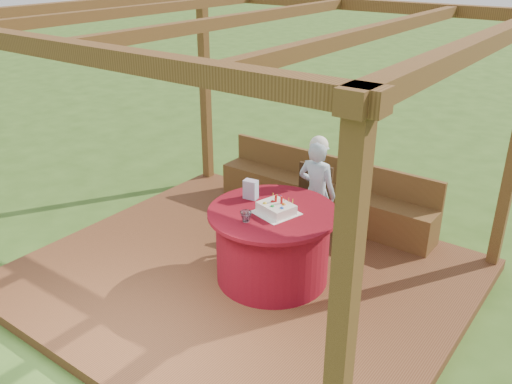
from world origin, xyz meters
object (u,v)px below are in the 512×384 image
Objects in this scene: chair at (311,198)px; drinking_glass at (246,216)px; elderly_woman at (317,191)px; bench at (323,198)px; table at (273,244)px; birthday_cake at (276,208)px; gift_bag at (251,189)px.

drinking_glass is at bearing -86.01° from chair.
chair is at bearing 135.66° from elderly_woman.
bench is 2.23× the size of table.
elderly_woman reaches higher than birthday_cake.
elderly_woman is 2.84× the size of birthday_cake.
chair is 1.46m from drinking_glass.
chair is at bearing 70.55° from gift_bag.
birthday_cake reaches higher than chair.
chair is 0.29m from elderly_woman.
elderly_woman is at bearing -67.13° from bench.
elderly_woman is at bearing 87.18° from drinking_glass.
gift_bag reaches higher than table.
gift_bag is at bearing -113.21° from elderly_woman.
birthday_cake is at bearing 67.00° from drinking_glass.
bench is 3.41× the size of chair.
elderly_woman is (-0.02, 0.91, 0.27)m from table.
drinking_glass is (-0.14, -0.32, -0.00)m from birthday_cake.
bench is at bearing 102.63° from birthday_cake.
drinking_glass is at bearing -83.40° from bench.
gift_bag reaches higher than drinking_glass.
birthday_cake is 0.35m from drinking_glass.
table is 1.00× the size of elderly_woman.
elderly_woman is (0.29, -0.68, 0.41)m from bench.
elderly_woman is at bearing 58.19° from gift_bag.
table is at bearing -24.93° from gift_bag.
elderly_woman is at bearing 94.61° from birthday_cake.
drinking_glass is at bearing -66.67° from gift_bag.
birthday_cake is (0.06, -0.02, 0.45)m from table.
bench is 14.42× the size of gift_bag.
drinking_glass is (-0.08, -0.35, 0.45)m from table.
gift_bag is at bearing 162.75° from birthday_cake.
elderly_woman reaches higher than chair.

